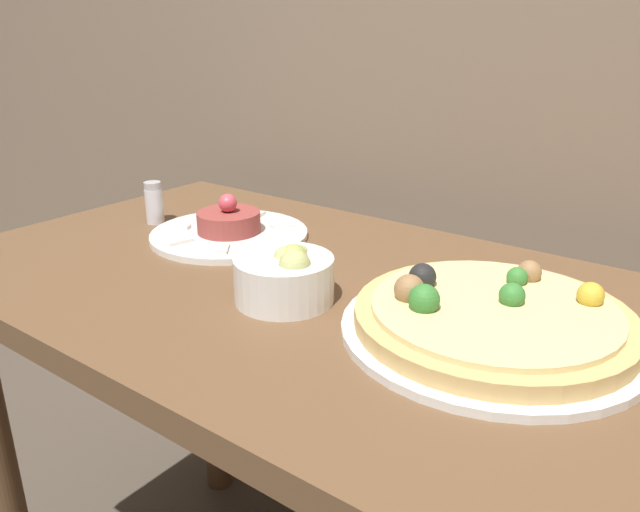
{
  "coord_description": "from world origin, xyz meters",
  "views": [
    {
      "loc": [
        0.39,
        -0.3,
        1.07
      ],
      "look_at": [
        -0.07,
        0.31,
        0.78
      ],
      "focal_mm": 35.0,
      "sensor_mm": 36.0,
      "label": 1
    }
  ],
  "objects": [
    {
      "name": "dining_table",
      "position": [
        0.0,
        0.3,
        0.62
      ],
      "size": [
        1.24,
        0.61,
        0.74
      ],
      "color": "brown",
      "rests_on": "ground_plane"
    },
    {
      "name": "pizza_plate",
      "position": [
        0.17,
        0.31,
        0.76
      ],
      "size": [
        0.33,
        0.33,
        0.06
      ],
      "color": "white",
      "rests_on": "dining_table"
    },
    {
      "name": "tartare_plate",
      "position": [
        -0.3,
        0.37,
        0.75
      ],
      "size": [
        0.25,
        0.25,
        0.07
      ],
      "color": "white",
      "rests_on": "dining_table"
    },
    {
      "name": "small_bowl",
      "position": [
        -0.07,
        0.24,
        0.77
      ],
      "size": [
        0.12,
        0.12,
        0.07
      ],
      "color": "white",
      "rests_on": "dining_table"
    },
    {
      "name": "salt_shaker",
      "position": [
        -0.46,
        0.35,
        0.78
      ],
      "size": [
        0.03,
        0.03,
        0.07
      ],
      "color": "silver",
      "rests_on": "dining_table"
    }
  ]
}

